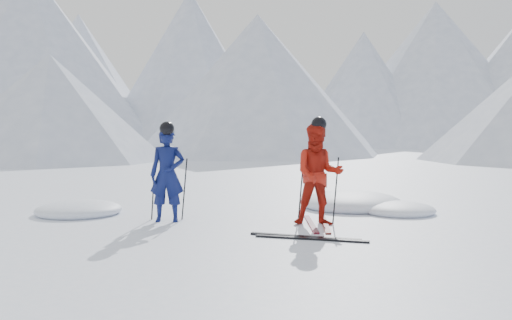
{
  "coord_description": "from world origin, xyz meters",
  "views": [
    {
      "loc": [
        -0.86,
        -8.9,
        1.64
      ],
      "look_at": [
        -1.73,
        0.5,
        1.1
      ],
      "focal_mm": 38.0,
      "sensor_mm": 36.0,
      "label": 1
    }
  ],
  "objects": [
    {
      "name": "pole_red_right",
      "position": [
        -0.35,
        0.49,
        0.58
      ],
      "size": [
        0.12,
        0.08,
        1.16
      ],
      "primitive_type": "cylinder",
      "rotation": [
        -0.05,
        0.08,
        0.0
      ],
      "color": "black",
      "rests_on": "ground"
    },
    {
      "name": "ski_loose_a",
      "position": [
        -0.87,
        -0.77,
        0.01
      ],
      "size": [
        1.68,
        0.46,
        0.03
      ],
      "primitive_type": "cube",
      "rotation": [
        0.0,
        0.0,
        1.35
      ],
      "color": "black",
      "rests_on": "ground"
    },
    {
      "name": "pole_blue_left",
      "position": [
        -3.6,
        0.6,
        0.56
      ],
      "size": [
        0.11,
        0.08,
        1.11
      ],
      "primitive_type": "cylinder",
      "rotation": [
        0.05,
        0.08,
        0.0
      ],
      "color": "black",
      "rests_on": "ground"
    },
    {
      "name": "pole_blue_right",
      "position": [
        -3.05,
        0.7,
        0.56
      ],
      "size": [
        0.11,
        0.07,
        1.11
      ],
      "primitive_type": "cylinder",
      "rotation": [
        -0.04,
        0.08,
        0.0
      ],
      "color": "black",
      "rests_on": "ground"
    },
    {
      "name": "mountain_range",
      "position": [
        5.71,
        35.31,
        6.72
      ],
      "size": [
        106.15,
        62.94,
        15.53
      ],
      "color": "#B2BCD1",
      "rests_on": "ground"
    },
    {
      "name": "skier_red",
      "position": [
        -0.65,
        0.34,
        0.87
      ],
      "size": [
        0.88,
        0.71,
        1.74
      ],
      "primitive_type": "imported",
      "rotation": [
        0.0,
        0.0,
        0.06
      ],
      "color": "#AA190D",
      "rests_on": "ground"
    },
    {
      "name": "ski_loose_b",
      "position": [
        -0.77,
        -0.92,
        0.01
      ],
      "size": [
        1.69,
        0.4,
        0.03
      ],
      "primitive_type": "cube",
      "rotation": [
        0.0,
        0.0,
        1.38
      ],
      "color": "black",
      "rests_on": "ground"
    },
    {
      "name": "ski_worn_left",
      "position": [
        -0.77,
        0.34,
        0.01
      ],
      "size": [
        0.25,
        1.7,
        0.03
      ],
      "primitive_type": "cube",
      "rotation": [
        0.0,
        0.0,
        0.09
      ],
      "color": "black",
      "rests_on": "ground"
    },
    {
      "name": "pole_red_left",
      "position": [
        -0.95,
        0.59,
        0.58
      ],
      "size": [
        0.12,
        0.09,
        1.16
      ],
      "primitive_type": "cylinder",
      "rotation": [
        0.06,
        0.08,
        0.0
      ],
      "color": "black",
      "rests_on": "ground"
    },
    {
      "name": "skier_blue",
      "position": [
        -3.3,
        0.45,
        0.83
      ],
      "size": [
        0.64,
        0.45,
        1.67
      ],
      "primitive_type": "imported",
      "rotation": [
        0.0,
        0.0,
        0.09
      ],
      "color": "#0C144A",
      "rests_on": "ground"
    },
    {
      "name": "ground",
      "position": [
        0.0,
        0.0,
        0.0
      ],
      "size": [
        160.0,
        160.0,
        0.0
      ],
      "primitive_type": "plane",
      "color": "white",
      "rests_on": "ground"
    },
    {
      "name": "ski_worn_right",
      "position": [
        -0.53,
        0.34,
        0.01
      ],
      "size": [
        0.13,
        1.7,
        0.03
      ],
      "primitive_type": "cube",
      "rotation": [
        0.0,
        0.0,
        0.02
      ],
      "color": "black",
      "rests_on": "ground"
    },
    {
      "name": "snow_lumps",
      "position": [
        -1.17,
        2.02,
        0.0
      ],
      "size": [
        7.7,
        3.26,
        0.46
      ],
      "color": "white",
      "rests_on": "ground"
    }
  ]
}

